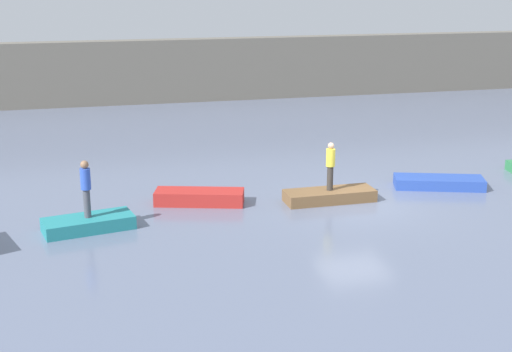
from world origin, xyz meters
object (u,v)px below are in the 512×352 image
at_px(rowboat_blue, 439,182).
at_px(person_yellow_shirt, 330,164).
at_px(rowboat_brown, 330,196).
at_px(rowboat_teal, 88,224).
at_px(rowboat_red, 199,197).
at_px(person_blue_shirt, 86,186).

xyz_separation_m(rowboat_blue, person_yellow_shirt, (-4.60, -0.58, 1.18)).
relative_size(rowboat_brown, rowboat_blue, 0.97).
bearing_deg(person_yellow_shirt, rowboat_brown, 0.00).
bearing_deg(person_yellow_shirt, rowboat_blue, 7.25).
height_order(rowboat_teal, rowboat_red, rowboat_red).
relative_size(rowboat_red, person_blue_shirt, 1.68).
relative_size(rowboat_red, person_yellow_shirt, 1.80).
relative_size(rowboat_teal, person_yellow_shirt, 1.62).
height_order(rowboat_red, person_blue_shirt, person_blue_shirt).
xyz_separation_m(rowboat_red, person_blue_shirt, (-3.89, -1.79, 1.23)).
bearing_deg(rowboat_brown, person_blue_shirt, -174.54).
distance_m(rowboat_teal, rowboat_red, 4.28).
bearing_deg(rowboat_brown, rowboat_red, 168.56).
height_order(rowboat_brown, rowboat_blue, rowboat_brown).
relative_size(rowboat_teal, rowboat_blue, 0.85).
height_order(rowboat_red, person_yellow_shirt, person_yellow_shirt).
bearing_deg(rowboat_teal, rowboat_red, 13.37).
xyz_separation_m(rowboat_teal, rowboat_blue, (13.04, 1.52, -0.01)).
bearing_deg(person_blue_shirt, rowboat_teal, 0.00).
height_order(rowboat_blue, person_yellow_shirt, person_yellow_shirt).
bearing_deg(rowboat_blue, rowboat_brown, -153.99).
relative_size(rowboat_blue, person_blue_shirt, 1.79).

